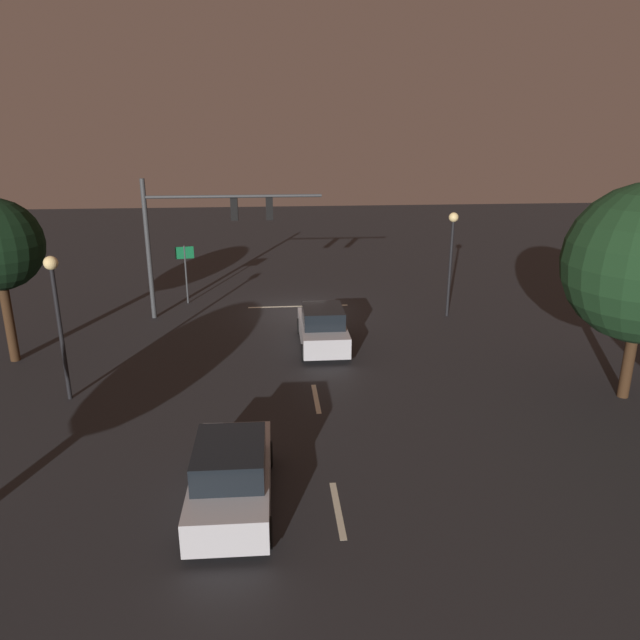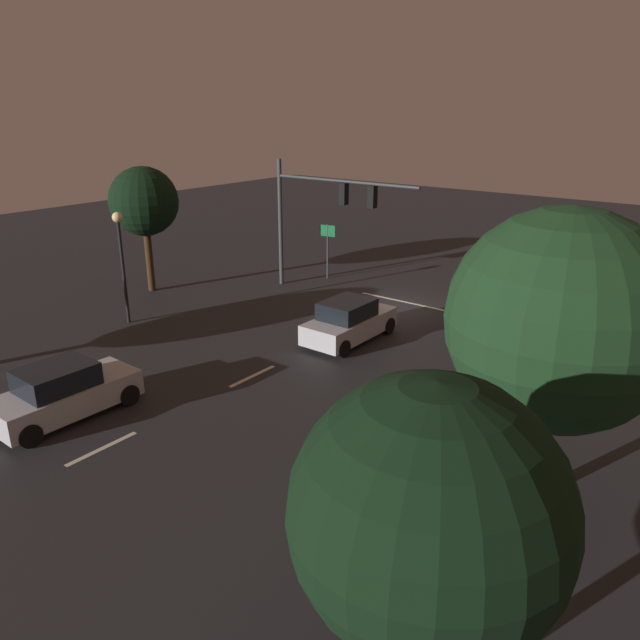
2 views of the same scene
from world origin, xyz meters
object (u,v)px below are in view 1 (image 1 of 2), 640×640
Objects in this scene: route_sign at (185,262)px; car_approaching at (323,328)px; car_distant at (231,475)px; street_lamp_right_kerb at (56,300)px; traffic_signal_assembly at (205,224)px; street_lamp_left_kerb at (452,244)px.

car_approaching is at bearing 132.39° from route_sign.
street_lamp_right_kerb is (5.66, -6.32, 2.59)m from car_distant.
car_distant is at bearing 100.18° from route_sign.
traffic_signal_assembly reaches higher than street_lamp_right_kerb.
street_lamp_right_kerb is (8.81, 4.13, 2.59)m from car_approaching.
street_lamp_left_kerb is at bearing 165.28° from route_sign.
traffic_signal_assembly is 7.63m from car_approaching.
car_approaching is 10.92m from car_distant.
route_sign is (1.31, -2.30, -2.26)m from traffic_signal_assembly.
street_lamp_right_kerb is at bearing 76.92° from route_sign.
traffic_signal_assembly is 11.33m from street_lamp_left_kerb.
street_lamp_left_kerb reaches higher than car_approaching.
car_distant is 17.11m from street_lamp_left_kerb.
car_distant is (-1.79, 15.01, -3.60)m from traffic_signal_assembly.
car_distant is 0.91× the size of street_lamp_right_kerb.
car_approaching is at bearing 137.33° from traffic_signal_assembly.
traffic_signal_assembly is at bearing -5.09° from street_lamp_left_kerb.
car_approaching is at bearing -106.77° from car_distant.
car_approaching is 7.71m from street_lamp_left_kerb.
traffic_signal_assembly is 1.67× the size of street_lamp_right_kerb.
street_lamp_right_kerb is at bearing 66.01° from traffic_signal_assembly.
car_distant is 8.87m from street_lamp_right_kerb.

